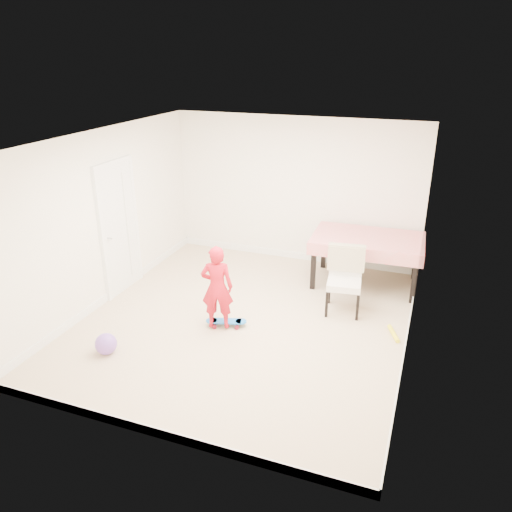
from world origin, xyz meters
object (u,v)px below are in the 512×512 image
(skateboard, at_px, (226,323))
(balloon, at_px, (106,344))
(dining_table, at_px, (366,261))
(dining_chair, at_px, (344,281))
(child, at_px, (217,290))

(skateboard, distance_m, balloon, 1.66)
(dining_table, height_order, skateboard, dining_table)
(skateboard, height_order, balloon, balloon)
(dining_chair, xyz_separation_m, balloon, (-2.63, -2.17, -0.36))
(dining_chair, height_order, balloon, dining_chair)
(dining_table, relative_size, child, 1.47)
(dining_chair, height_order, skateboard, dining_chair)
(dining_chair, bearing_deg, skateboard, -153.17)
(skateboard, relative_size, balloon, 2.06)
(balloon, bearing_deg, child, 44.70)
(skateboard, xyz_separation_m, child, (-0.08, -0.09, 0.56))
(dining_table, distance_m, dining_chair, 1.09)
(skateboard, height_order, child, child)
(skateboard, bearing_deg, balloon, -152.50)
(dining_chair, bearing_deg, child, -152.40)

